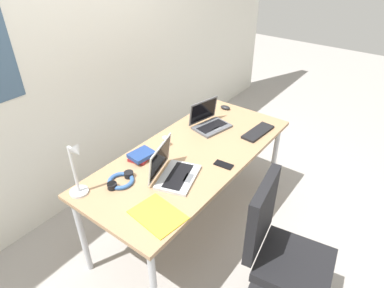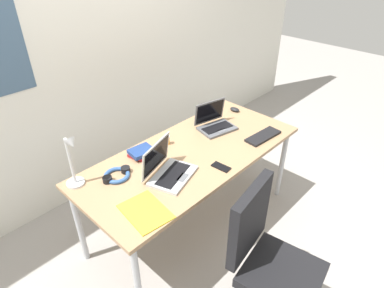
{
  "view_description": "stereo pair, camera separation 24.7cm",
  "coord_description": "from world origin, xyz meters",
  "px_view_note": "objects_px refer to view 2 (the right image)",
  "views": [
    {
      "loc": [
        -1.67,
        -1.25,
        2.17
      ],
      "look_at": [
        0.0,
        0.0,
        0.82
      ],
      "focal_mm": 31.03,
      "sensor_mm": 36.0,
      "label": 1
    },
    {
      "loc": [
        -1.51,
        -1.43,
        2.17
      ],
      "look_at": [
        0.0,
        0.0,
        0.82
      ],
      "focal_mm": 31.03,
      "sensor_mm": 36.0,
      "label": 2
    }
  ],
  "objects_px": {
    "external_keyboard": "(263,136)",
    "paper_folder_near_lamp": "(145,211)",
    "computer_mouse": "(235,109)",
    "desk_lamp": "(73,162)",
    "book_stack": "(141,152)",
    "office_chair": "(269,270)",
    "headphones": "(117,175)",
    "laptop_near_lamp": "(215,123)",
    "cell_phone": "(221,167)",
    "laptop_near_mouse": "(168,170)",
    "pill_bottle": "(167,140)"
  },
  "relations": [
    {
      "from": "paper_folder_near_lamp",
      "to": "external_keyboard",
      "type": "bearing_deg",
      "value": -1.6
    },
    {
      "from": "cell_phone",
      "to": "laptop_near_lamp",
      "type": "bearing_deg",
      "value": 39.62
    },
    {
      "from": "laptop_near_lamp",
      "to": "cell_phone",
      "type": "distance_m",
      "value": 0.57
    },
    {
      "from": "laptop_near_mouse",
      "to": "book_stack",
      "type": "bearing_deg",
      "value": 84.51
    },
    {
      "from": "laptop_near_lamp",
      "to": "headphones",
      "type": "xyz_separation_m",
      "value": [
        -0.98,
        0.05,
        -0.03
      ]
    },
    {
      "from": "desk_lamp",
      "to": "book_stack",
      "type": "bearing_deg",
      "value": -2.12
    },
    {
      "from": "desk_lamp",
      "to": "cell_phone",
      "type": "bearing_deg",
      "value": -34.39
    },
    {
      "from": "external_keyboard",
      "to": "headphones",
      "type": "xyz_separation_m",
      "value": [
        -1.13,
        0.44,
        0.01
      ]
    },
    {
      "from": "computer_mouse",
      "to": "book_stack",
      "type": "bearing_deg",
      "value": 172.05
    },
    {
      "from": "external_keyboard",
      "to": "cell_phone",
      "type": "height_order",
      "value": "external_keyboard"
    },
    {
      "from": "laptop_near_lamp",
      "to": "book_stack",
      "type": "distance_m",
      "value": 0.7
    },
    {
      "from": "computer_mouse",
      "to": "headphones",
      "type": "relative_size",
      "value": 0.45
    },
    {
      "from": "headphones",
      "to": "laptop_near_lamp",
      "type": "bearing_deg",
      "value": -3.05
    },
    {
      "from": "book_stack",
      "to": "office_chair",
      "type": "bearing_deg",
      "value": -87.73
    },
    {
      "from": "desk_lamp",
      "to": "book_stack",
      "type": "height_order",
      "value": "desk_lamp"
    },
    {
      "from": "office_chair",
      "to": "pill_bottle",
      "type": "bearing_deg",
      "value": 80.2
    },
    {
      "from": "laptop_near_lamp",
      "to": "office_chair",
      "type": "height_order",
      "value": "office_chair"
    },
    {
      "from": "desk_lamp",
      "to": "headphones",
      "type": "distance_m",
      "value": 0.31
    },
    {
      "from": "pill_bottle",
      "to": "paper_folder_near_lamp",
      "type": "bearing_deg",
      "value": -142.81
    },
    {
      "from": "book_stack",
      "to": "paper_folder_near_lamp",
      "type": "relative_size",
      "value": 0.65
    },
    {
      "from": "cell_phone",
      "to": "computer_mouse",
      "type": "bearing_deg",
      "value": 25.98
    },
    {
      "from": "laptop_near_lamp",
      "to": "external_keyboard",
      "type": "height_order",
      "value": "laptop_near_lamp"
    },
    {
      "from": "external_keyboard",
      "to": "computer_mouse",
      "type": "height_order",
      "value": "computer_mouse"
    },
    {
      "from": "office_chair",
      "to": "headphones",
      "type": "bearing_deg",
      "value": 107.32
    },
    {
      "from": "laptop_near_lamp",
      "to": "office_chair",
      "type": "bearing_deg",
      "value": -122.67
    },
    {
      "from": "book_stack",
      "to": "laptop_near_mouse",
      "type": "bearing_deg",
      "value": -95.49
    },
    {
      "from": "computer_mouse",
      "to": "office_chair",
      "type": "bearing_deg",
      "value": -137.48
    },
    {
      "from": "paper_folder_near_lamp",
      "to": "office_chair",
      "type": "height_order",
      "value": "office_chair"
    },
    {
      "from": "laptop_near_mouse",
      "to": "external_keyboard",
      "type": "xyz_separation_m",
      "value": [
        0.88,
        -0.2,
        -0.04
      ]
    },
    {
      "from": "cell_phone",
      "to": "paper_folder_near_lamp",
      "type": "height_order",
      "value": "cell_phone"
    },
    {
      "from": "laptop_near_lamp",
      "to": "headphones",
      "type": "bearing_deg",
      "value": 176.95
    },
    {
      "from": "paper_folder_near_lamp",
      "to": "pill_bottle",
      "type": "bearing_deg",
      "value": 37.19
    },
    {
      "from": "laptop_near_mouse",
      "to": "external_keyboard",
      "type": "distance_m",
      "value": 0.9
    },
    {
      "from": "headphones",
      "to": "pill_bottle",
      "type": "xyz_separation_m",
      "value": [
        0.52,
        0.06,
        0.03
      ]
    },
    {
      "from": "desk_lamp",
      "to": "cell_phone",
      "type": "xyz_separation_m",
      "value": [
        0.81,
        -0.55,
        -0.19
      ]
    },
    {
      "from": "desk_lamp",
      "to": "cell_phone",
      "type": "distance_m",
      "value": 1.0
    },
    {
      "from": "paper_folder_near_lamp",
      "to": "headphones",
      "type": "bearing_deg",
      "value": 78.54
    },
    {
      "from": "external_keyboard",
      "to": "pill_bottle",
      "type": "xyz_separation_m",
      "value": [
        -0.61,
        0.49,
        0.03
      ]
    },
    {
      "from": "external_keyboard",
      "to": "headphones",
      "type": "distance_m",
      "value": 1.21
    },
    {
      "from": "external_keyboard",
      "to": "paper_folder_near_lamp",
      "type": "bearing_deg",
      "value": -176.79
    },
    {
      "from": "paper_folder_near_lamp",
      "to": "desk_lamp",
      "type": "bearing_deg",
      "value": 106.65
    },
    {
      "from": "external_keyboard",
      "to": "headphones",
      "type": "relative_size",
      "value": 1.54
    },
    {
      "from": "book_stack",
      "to": "paper_folder_near_lamp",
      "type": "distance_m",
      "value": 0.61
    },
    {
      "from": "external_keyboard",
      "to": "cell_phone",
      "type": "distance_m",
      "value": 0.56
    },
    {
      "from": "desk_lamp",
      "to": "office_chair",
      "type": "xyz_separation_m",
      "value": [
        0.56,
        -1.16,
        -0.54
      ]
    },
    {
      "from": "computer_mouse",
      "to": "cell_phone",
      "type": "bearing_deg",
      "value": -152.93
    },
    {
      "from": "cell_phone",
      "to": "pill_bottle",
      "type": "relative_size",
      "value": 1.72
    },
    {
      "from": "external_keyboard",
      "to": "computer_mouse",
      "type": "distance_m",
      "value": 0.5
    },
    {
      "from": "laptop_near_lamp",
      "to": "paper_folder_near_lamp",
      "type": "xyz_separation_m",
      "value": [
        -1.06,
        -0.35,
        -0.04
      ]
    },
    {
      "from": "office_chair",
      "to": "book_stack",
      "type": "bearing_deg",
      "value": 92.27
    }
  ]
}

